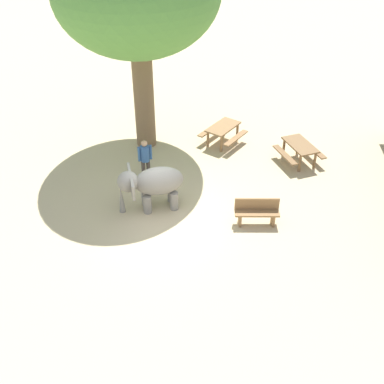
{
  "coord_description": "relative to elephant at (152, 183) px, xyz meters",
  "views": [
    {
      "loc": [
        12.12,
        2.05,
        9.59
      ],
      "look_at": [
        -0.19,
        0.91,
        0.8
      ],
      "focal_mm": 44.34,
      "sensor_mm": 36.0,
      "label": 1
    }
  ],
  "objects": [
    {
      "name": "person_handler",
      "position": [
        -1.6,
        -0.51,
        -0.02
      ],
      "size": [
        0.32,
        0.47,
        1.62
      ],
      "rotation": [
        0.0,
        0.0,
        0.44
      ],
      "color": "#3F3833",
      "rests_on": "ground_plane"
    },
    {
      "name": "picnic_table_near",
      "position": [
        -3.37,
        5.07,
        -0.38
      ],
      "size": [
        1.99,
        1.98,
        0.78
      ],
      "rotation": [
        0.0,
        0.0,
        3.59
      ],
      "color": "brown",
      "rests_on": "ground_plane"
    },
    {
      "name": "wooden_bench",
      "position": [
        0.51,
        3.4,
        -0.49
      ],
      "size": [
        0.52,
        1.43,
        0.88
      ],
      "rotation": [
        0.0,
        0.0,
        4.8
      ],
      "color": "olive",
      "rests_on": "ground_plane"
    },
    {
      "name": "picnic_table_far",
      "position": [
        -4.55,
        2.13,
        -0.38
      ],
      "size": [
        2.04,
        2.04,
        0.78
      ],
      "rotation": [
        0.0,
        0.0,
        2.61
      ],
      "color": "olive",
      "rests_on": "ground_plane"
    },
    {
      "name": "ground_plane",
      "position": [
        0.32,
        0.4,
        -0.97
      ],
      "size": [
        60.0,
        60.0,
        0.0
      ],
      "primitive_type": "plane",
      "color": "tan"
    },
    {
      "name": "elephant",
      "position": [
        0.0,
        0.0,
        0.0
      ],
      "size": [
        1.61,
        2.19,
        1.51
      ],
      "rotation": [
        0.0,
        0.0,
        5.02
      ],
      "color": "gray",
      "rests_on": "ground_plane"
    }
  ]
}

